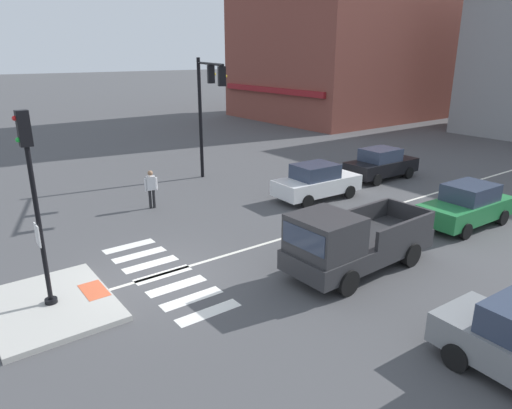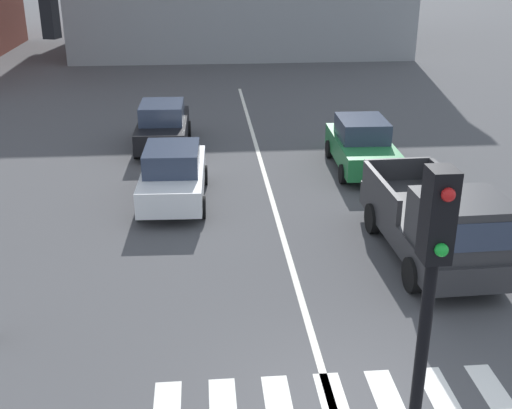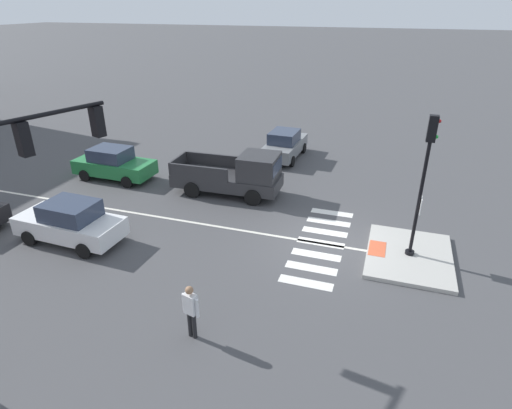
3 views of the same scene
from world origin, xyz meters
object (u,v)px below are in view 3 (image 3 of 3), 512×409
object	(u,v)px
car_green_eastbound_far	(114,164)
car_grey_cross_right	(285,145)
pedestrian_at_curb_left	(191,308)
pickup_truck_charcoal_eastbound_mid	(236,175)
car_white_westbound_far	(70,222)
signal_pole	(424,176)

from	to	relation	value
car_green_eastbound_far	car_grey_cross_right	xyz separation A→B (m)	(5.87, -7.52, 0.00)
car_green_eastbound_far	pedestrian_at_curb_left	distance (m)	12.82
car_green_eastbound_far	pedestrian_at_curb_left	size ratio (longest dim) A/B	2.48
pickup_truck_charcoal_eastbound_mid	car_white_westbound_far	bearing A→B (deg)	143.96
car_white_westbound_far	pickup_truck_charcoal_eastbound_mid	distance (m)	7.50
pickup_truck_charcoal_eastbound_mid	car_grey_cross_right	bearing A→B (deg)	-8.07
car_green_eastbound_far	pickup_truck_charcoal_eastbound_mid	distance (m)	6.70
car_grey_cross_right	car_green_eastbound_far	bearing A→B (deg)	127.97
signal_pole	car_grey_cross_right	bearing A→B (deg)	38.07
car_white_westbound_far	pickup_truck_charcoal_eastbound_mid	xyz separation A→B (m)	(6.06, -4.41, 0.17)
car_white_westbound_far	car_grey_cross_right	xyz separation A→B (m)	(11.83, -5.23, 0.00)
car_grey_cross_right	pickup_truck_charcoal_eastbound_mid	xyz separation A→B (m)	(-5.77, 0.82, 0.17)
signal_pole	pedestrian_at_curb_left	world-z (taller)	signal_pole
car_grey_cross_right	pickup_truck_charcoal_eastbound_mid	distance (m)	5.83
car_grey_cross_right	pedestrian_at_curb_left	size ratio (longest dim) A/B	2.49
signal_pole	car_white_westbound_far	size ratio (longest dim) A/B	1.21
car_white_westbound_far	car_green_eastbound_far	bearing A→B (deg)	21.01
car_grey_cross_right	pedestrian_at_curb_left	world-z (taller)	pedestrian_at_curb_left
signal_pole	pickup_truck_charcoal_eastbound_mid	world-z (taller)	signal_pole
pickup_truck_charcoal_eastbound_mid	pedestrian_at_curb_left	xyz separation A→B (m)	(-9.30, -2.23, 0.00)
car_green_eastbound_far	car_grey_cross_right	distance (m)	9.54
pickup_truck_charcoal_eastbound_mid	car_green_eastbound_far	bearing A→B (deg)	90.87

